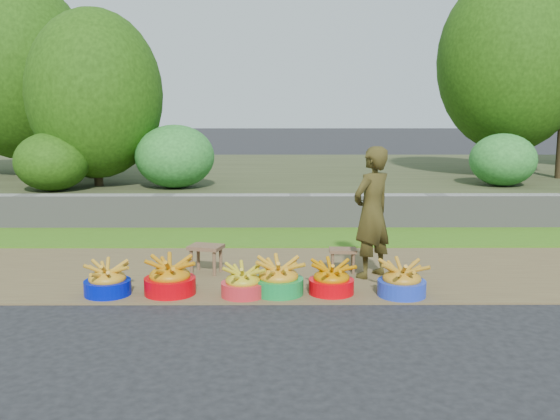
{
  "coord_description": "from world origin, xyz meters",
  "views": [
    {
      "loc": [
        -0.37,
        -5.97,
        1.92
      ],
      "look_at": [
        -0.34,
        1.3,
        0.75
      ],
      "focal_mm": 40.0,
      "sensor_mm": 36.0,
      "label": 1
    }
  ],
  "objects_px": {
    "stool_left": "(206,251)",
    "basin_a": "(107,281)",
    "vendor_woman": "(372,212)",
    "basin_d": "(279,279)",
    "basin_c": "(243,283)",
    "basin_b": "(170,279)",
    "basin_e": "(331,280)",
    "stool_right": "(343,254)",
    "basin_f": "(402,282)"
  },
  "relations": [
    {
      "from": "basin_e",
      "to": "basin_f",
      "type": "height_order",
      "value": "basin_f"
    },
    {
      "from": "basin_f",
      "to": "basin_d",
      "type": "bearing_deg",
      "value": 177.05
    },
    {
      "from": "basin_d",
      "to": "vendor_woman",
      "type": "xyz_separation_m",
      "value": [
        1.06,
        0.68,
        0.6
      ]
    },
    {
      "from": "basin_d",
      "to": "basin_b",
      "type": "bearing_deg",
      "value": 179.45
    },
    {
      "from": "basin_c",
      "to": "basin_f",
      "type": "relative_size",
      "value": 0.91
    },
    {
      "from": "basin_b",
      "to": "basin_e",
      "type": "xyz_separation_m",
      "value": [
        1.69,
        0.01,
        -0.02
      ]
    },
    {
      "from": "stool_left",
      "to": "basin_b",
      "type": "bearing_deg",
      "value": -108.65
    },
    {
      "from": "basin_a",
      "to": "basin_d",
      "type": "relative_size",
      "value": 0.92
    },
    {
      "from": "basin_e",
      "to": "basin_a",
      "type": "bearing_deg",
      "value": -179.01
    },
    {
      "from": "stool_left",
      "to": "vendor_woman",
      "type": "xyz_separation_m",
      "value": [
        1.91,
        -0.17,
        0.49
      ]
    },
    {
      "from": "basin_d",
      "to": "stool_right",
      "type": "distance_m",
      "value": 1.16
    },
    {
      "from": "basin_a",
      "to": "basin_c",
      "type": "xyz_separation_m",
      "value": [
        1.41,
        -0.05,
        -0.01
      ]
    },
    {
      "from": "basin_d",
      "to": "stool_left",
      "type": "xyz_separation_m",
      "value": [
        -0.85,
        0.85,
        0.11
      ]
    },
    {
      "from": "basin_c",
      "to": "stool_right",
      "type": "relative_size",
      "value": 1.38
    },
    {
      "from": "stool_left",
      "to": "vendor_woman",
      "type": "relative_size",
      "value": 0.3
    },
    {
      "from": "basin_a",
      "to": "basin_c",
      "type": "distance_m",
      "value": 1.41
    },
    {
      "from": "basin_a",
      "to": "basin_b",
      "type": "height_order",
      "value": "basin_b"
    },
    {
      "from": "stool_right",
      "to": "vendor_woman",
      "type": "height_order",
      "value": "vendor_woman"
    },
    {
      "from": "stool_left",
      "to": "stool_right",
      "type": "xyz_separation_m",
      "value": [
        1.61,
        0.03,
        -0.04
      ]
    },
    {
      "from": "basin_d",
      "to": "stool_left",
      "type": "height_order",
      "value": "basin_d"
    },
    {
      "from": "basin_b",
      "to": "basin_c",
      "type": "xyz_separation_m",
      "value": [
        0.77,
        -0.08,
        -0.03
      ]
    },
    {
      "from": "basin_a",
      "to": "stool_left",
      "type": "bearing_deg",
      "value": 43.25
    },
    {
      "from": "basin_a",
      "to": "basin_c",
      "type": "height_order",
      "value": "basin_a"
    },
    {
      "from": "basin_a",
      "to": "basin_f",
      "type": "relative_size",
      "value": 0.96
    },
    {
      "from": "basin_a",
      "to": "basin_d",
      "type": "xyz_separation_m",
      "value": [
        1.78,
        0.02,
        0.01
      ]
    },
    {
      "from": "basin_b",
      "to": "basin_e",
      "type": "relative_size",
      "value": 1.13
    },
    {
      "from": "basin_d",
      "to": "vendor_woman",
      "type": "distance_m",
      "value": 1.39
    },
    {
      "from": "stool_left",
      "to": "stool_right",
      "type": "relative_size",
      "value": 1.34
    },
    {
      "from": "basin_b",
      "to": "stool_left",
      "type": "bearing_deg",
      "value": 71.35
    },
    {
      "from": "stool_right",
      "to": "basin_b",
      "type": "bearing_deg",
      "value": -155.39
    },
    {
      "from": "vendor_woman",
      "to": "basin_c",
      "type": "bearing_deg",
      "value": -13.18
    },
    {
      "from": "basin_e",
      "to": "stool_left",
      "type": "xyz_separation_m",
      "value": [
        -1.4,
        0.83,
        0.13
      ]
    },
    {
      "from": "basin_c",
      "to": "stool_right",
      "type": "xyz_separation_m",
      "value": [
        1.13,
        0.95,
        0.09
      ]
    },
    {
      "from": "basin_f",
      "to": "stool_left",
      "type": "relative_size",
      "value": 1.13
    },
    {
      "from": "basin_a",
      "to": "basin_e",
      "type": "bearing_deg",
      "value": 0.99
    },
    {
      "from": "vendor_woman",
      "to": "basin_a",
      "type": "bearing_deg",
      "value": -27.04
    },
    {
      "from": "basin_b",
      "to": "basin_e",
      "type": "height_order",
      "value": "basin_b"
    },
    {
      "from": "basin_b",
      "to": "stool_right",
      "type": "relative_size",
      "value": 1.62
    },
    {
      "from": "basin_a",
      "to": "basin_b",
      "type": "xyz_separation_m",
      "value": [
        0.64,
        0.03,
        0.02
      ]
    },
    {
      "from": "basin_c",
      "to": "basin_d",
      "type": "height_order",
      "value": "basin_d"
    },
    {
      "from": "basin_c",
      "to": "stool_left",
      "type": "relative_size",
      "value": 1.03
    },
    {
      "from": "stool_left",
      "to": "basin_a",
      "type": "bearing_deg",
      "value": -136.75
    },
    {
      "from": "basin_f",
      "to": "stool_right",
      "type": "height_order",
      "value": "basin_f"
    },
    {
      "from": "basin_e",
      "to": "stool_left",
      "type": "bearing_deg",
      "value": 149.33
    },
    {
      "from": "basin_d",
      "to": "basin_e",
      "type": "bearing_deg",
      "value": 1.94
    },
    {
      "from": "basin_d",
      "to": "stool_right",
      "type": "height_order",
      "value": "basin_d"
    },
    {
      "from": "basin_b",
      "to": "basin_d",
      "type": "bearing_deg",
      "value": -0.55
    },
    {
      "from": "basin_f",
      "to": "stool_left",
      "type": "bearing_deg",
      "value": 156.66
    },
    {
      "from": "stool_right",
      "to": "basin_d",
      "type": "bearing_deg",
      "value": -130.89
    },
    {
      "from": "basin_b",
      "to": "vendor_woman",
      "type": "bearing_deg",
      "value": 16.93
    }
  ]
}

